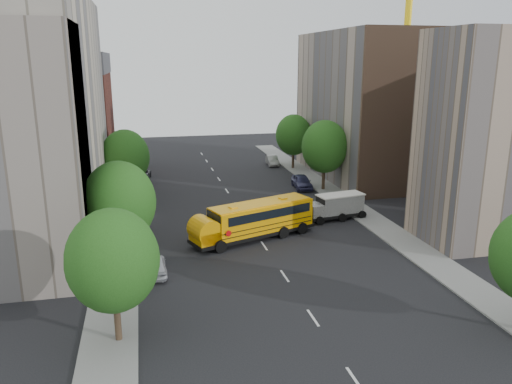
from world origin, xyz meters
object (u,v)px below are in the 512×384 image
object	(u,v)px
street_tree_1	(119,202)
street_tree_4	(325,147)
street_tree_0	(113,261)
safari_truck	(336,206)
parked_car_0	(155,265)
parked_car_5	(272,160)
parked_car_1	(142,204)
street_tree_2	(125,157)
street_tree_5	(293,135)
parked_car_4	(302,182)
parked_car_2	(141,174)
school_bus	(253,219)

from	to	relation	value
street_tree_1	street_tree_4	world-z (taller)	street_tree_4
street_tree_0	safari_truck	world-z (taller)	street_tree_0
street_tree_1	safari_truck	size ratio (longest dim) A/B	1.36
parked_car_0	parked_car_5	world-z (taller)	parked_car_5
street_tree_0	parked_car_1	distance (m)	24.37
street_tree_2	street_tree_4	bearing A→B (deg)	0.00
street_tree_5	parked_car_4	size ratio (longest dim) A/B	1.62
parked_car_2	parked_car_4	size ratio (longest dim) A/B	1.06
street_tree_1	school_bus	xyz separation A→B (m)	(10.45, 3.80, -3.19)
street_tree_5	school_bus	xyz separation A→B (m)	(-11.55, -26.20, -2.95)
safari_truck	parked_car_5	distance (m)	25.52
street_tree_2	parked_car_1	bearing A→B (deg)	-70.62
street_tree_0	parked_car_5	distance (m)	47.42
parked_car_0	parked_car_1	size ratio (longest dim) A/B	0.84
parked_car_2	parked_car_4	distance (m)	20.41
street_tree_4	parked_car_0	bearing A→B (deg)	-135.24
parked_car_4	parked_car_5	distance (m)	13.65
safari_truck	parked_car_5	bearing A→B (deg)	79.11
street_tree_0	parked_car_2	size ratio (longest dim) A/B	1.51
street_tree_5	parked_car_4	bearing A→B (deg)	-101.57
parked_car_0	parked_car_4	size ratio (longest dim) A/B	0.84
safari_truck	parked_car_0	size ratio (longest dim) A/B	1.49
street_tree_0	school_bus	world-z (taller)	street_tree_0
street_tree_5	street_tree_4	bearing A→B (deg)	-90.00
parked_car_4	parked_car_2	bearing A→B (deg)	158.87
street_tree_2	parked_car_1	world-z (taller)	street_tree_2
street_tree_2	parked_car_5	xyz separation A→B (m)	(19.80, 14.90, -4.15)
street_tree_0	street_tree_5	distance (m)	45.65
street_tree_5	parked_car_1	xyz separation A→B (m)	(-20.60, -15.98, -3.94)
safari_truck	parked_car_1	xyz separation A→B (m)	(-17.91, 6.62, -0.50)
street_tree_5	school_bus	world-z (taller)	street_tree_5
street_tree_1	street_tree_0	bearing A→B (deg)	-90.00
street_tree_0	parked_car_2	distance (m)	38.31
parked_car_5	street_tree_0	bearing A→B (deg)	-110.04
street_tree_2	parked_car_0	bearing A→B (deg)	-83.62
parked_car_4	parked_car_1	bearing A→B (deg)	-159.63
street_tree_4	parked_car_5	world-z (taller)	street_tree_4
street_tree_2	parked_car_4	distance (m)	20.25
street_tree_2	street_tree_5	world-z (taller)	street_tree_2
street_tree_2	school_bus	distance (m)	17.89
street_tree_1	street_tree_2	world-z (taller)	street_tree_1
parked_car_2	parked_car_4	xyz separation A→B (m)	(18.40, -8.83, 0.11)
street_tree_4	parked_car_1	size ratio (longest dim) A/B	1.74
street_tree_1	parked_car_5	bearing A→B (deg)	58.96
safari_truck	parked_car_4	world-z (taller)	safari_truck
street_tree_1	street_tree_2	size ratio (longest dim) A/B	1.03
parked_car_1	street_tree_0	bearing A→B (deg)	88.94
street_tree_0	parked_car_4	size ratio (longest dim) A/B	1.60
school_bus	parked_car_0	distance (m)	9.94
street_tree_5	safari_truck	xyz separation A→B (m)	(-2.69, -22.60, -3.44)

